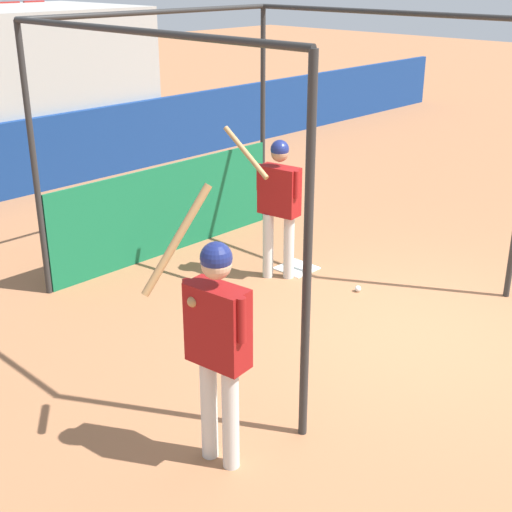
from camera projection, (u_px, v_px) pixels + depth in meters
ground_plane at (413, 332)px, 7.52m from camera, size 60.00×60.00×0.00m
outfield_wall at (40, 155)px, 12.04m from camera, size 24.00×0.12×1.26m
batting_cage at (205, 167)px, 8.66m from camera, size 3.74×4.01×3.11m
home_plate at (297, 268)px, 9.10m from camera, size 0.44×0.44×0.02m
player_batter at (278, 197)px, 8.47m from camera, size 0.51×0.89×1.86m
player_waiting at (217, 333)px, 5.16m from camera, size 0.57×0.79×2.15m
baseball at (358, 289)px, 8.45m from camera, size 0.07×0.07×0.07m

